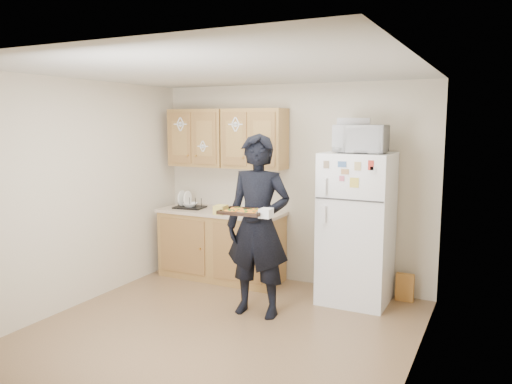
% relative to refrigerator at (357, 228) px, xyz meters
% --- Properties ---
extents(floor, '(3.60, 3.60, 0.00)m').
position_rel_refrigerator_xyz_m(floor, '(-0.95, -1.43, -0.85)').
color(floor, brown).
rests_on(floor, ground).
extents(ceiling, '(3.60, 3.60, 0.00)m').
position_rel_refrigerator_xyz_m(ceiling, '(-0.95, -1.43, 1.65)').
color(ceiling, beige).
rests_on(ceiling, wall_back).
extents(wall_back, '(3.60, 0.04, 2.50)m').
position_rel_refrigerator_xyz_m(wall_back, '(-0.95, 0.37, 0.40)').
color(wall_back, beige).
rests_on(wall_back, floor).
extents(wall_front, '(3.60, 0.04, 2.50)m').
position_rel_refrigerator_xyz_m(wall_front, '(-0.95, -3.23, 0.40)').
color(wall_front, beige).
rests_on(wall_front, floor).
extents(wall_left, '(0.04, 3.60, 2.50)m').
position_rel_refrigerator_xyz_m(wall_left, '(-2.75, -1.43, 0.40)').
color(wall_left, beige).
rests_on(wall_left, floor).
extents(wall_right, '(0.04, 3.60, 2.50)m').
position_rel_refrigerator_xyz_m(wall_right, '(0.85, -1.43, 0.40)').
color(wall_right, beige).
rests_on(wall_right, floor).
extents(refrigerator, '(0.75, 0.70, 1.70)m').
position_rel_refrigerator_xyz_m(refrigerator, '(0.00, 0.00, 0.00)').
color(refrigerator, white).
rests_on(refrigerator, floor).
extents(base_cabinet, '(1.60, 0.60, 0.86)m').
position_rel_refrigerator_xyz_m(base_cabinet, '(-1.80, 0.05, -0.42)').
color(base_cabinet, olive).
rests_on(base_cabinet, floor).
extents(countertop, '(1.64, 0.64, 0.04)m').
position_rel_refrigerator_xyz_m(countertop, '(-1.80, 0.05, 0.03)').
color(countertop, tan).
rests_on(countertop, base_cabinet).
extents(upper_cab_left, '(0.80, 0.33, 0.75)m').
position_rel_refrigerator_xyz_m(upper_cab_left, '(-2.20, 0.18, 0.98)').
color(upper_cab_left, olive).
rests_on(upper_cab_left, wall_back).
extents(upper_cab_right, '(0.80, 0.33, 0.75)m').
position_rel_refrigerator_xyz_m(upper_cab_right, '(-1.38, 0.18, 0.98)').
color(upper_cab_right, olive).
rests_on(upper_cab_right, wall_back).
extents(cereal_box, '(0.20, 0.07, 0.32)m').
position_rel_refrigerator_xyz_m(cereal_box, '(0.52, 0.24, -0.69)').
color(cereal_box, gold).
rests_on(cereal_box, floor).
extents(person, '(0.73, 0.50, 1.92)m').
position_rel_refrigerator_xyz_m(person, '(-0.82, -0.85, 0.11)').
color(person, black).
rests_on(person, floor).
extents(baking_tray, '(0.45, 0.34, 0.04)m').
position_rel_refrigerator_xyz_m(baking_tray, '(-0.84, -1.15, 0.30)').
color(baking_tray, black).
rests_on(baking_tray, person).
extents(pizza_front_left, '(0.14, 0.14, 0.02)m').
position_rel_refrigerator_xyz_m(pizza_front_left, '(-0.94, -1.23, 0.32)').
color(pizza_front_left, orange).
rests_on(pizza_front_left, baking_tray).
extents(pizza_front_right, '(0.14, 0.14, 0.02)m').
position_rel_refrigerator_xyz_m(pizza_front_right, '(-0.73, -1.22, 0.32)').
color(pizza_front_right, orange).
rests_on(pizza_front_right, baking_tray).
extents(pizza_back_left, '(0.14, 0.14, 0.02)m').
position_rel_refrigerator_xyz_m(pizza_back_left, '(-0.95, -1.09, 0.32)').
color(pizza_back_left, orange).
rests_on(pizza_back_left, baking_tray).
extents(pizza_back_right, '(0.14, 0.14, 0.02)m').
position_rel_refrigerator_xyz_m(pizza_back_right, '(-0.74, -1.07, 0.32)').
color(pizza_back_right, orange).
rests_on(pizza_back_right, baking_tray).
extents(pizza_center, '(0.14, 0.14, 0.02)m').
position_rel_refrigerator_xyz_m(pizza_center, '(-0.84, -1.15, 0.32)').
color(pizza_center, orange).
rests_on(pizza_center, baking_tray).
extents(microwave, '(0.56, 0.39, 0.30)m').
position_rel_refrigerator_xyz_m(microwave, '(0.03, -0.05, 1.00)').
color(microwave, white).
rests_on(microwave, refrigerator).
extents(foil_pan, '(0.39, 0.31, 0.07)m').
position_rel_refrigerator_xyz_m(foil_pan, '(-0.06, -0.02, 1.19)').
color(foil_pan, silver).
rests_on(foil_pan, microwave).
extents(dish_rack, '(0.41, 0.33, 0.15)m').
position_rel_refrigerator_xyz_m(dish_rack, '(-2.26, 0.02, 0.13)').
color(dish_rack, black).
rests_on(dish_rack, countertop).
extents(bowl, '(0.24, 0.24, 0.05)m').
position_rel_refrigerator_xyz_m(bowl, '(-2.26, 0.02, 0.09)').
color(bowl, white).
rests_on(bowl, dish_rack).
extents(soap_bottle, '(0.10, 0.10, 0.20)m').
position_rel_refrigerator_xyz_m(soap_bottle, '(-1.34, -0.06, 0.15)').
color(soap_bottle, white).
rests_on(soap_bottle, countertop).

